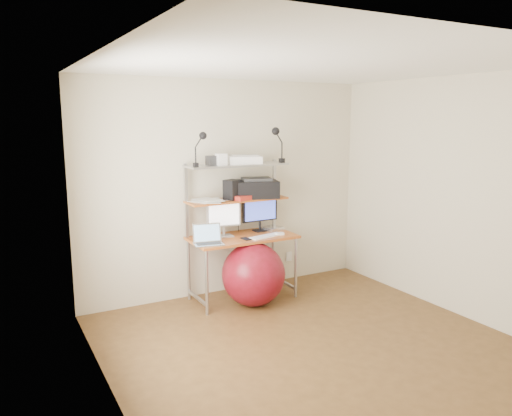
{
  "coord_description": "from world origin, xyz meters",
  "views": [
    {
      "loc": [
        -2.52,
        -3.47,
        2.07
      ],
      "look_at": [
        0.02,
        1.15,
        1.11
      ],
      "focal_mm": 35.0,
      "sensor_mm": 36.0,
      "label": 1
    }
  ],
  "objects": [
    {
      "name": "room",
      "position": [
        0.0,
        0.0,
        1.25
      ],
      "size": [
        3.6,
        3.6,
        3.6
      ],
      "color": "brown",
      "rests_on": "ground"
    },
    {
      "name": "computer_desk",
      "position": [
        0.0,
        1.5,
        0.96
      ],
      "size": [
        1.2,
        0.6,
        1.57
      ],
      "color": "#BF6425",
      "rests_on": "ground"
    },
    {
      "name": "wall_outlet",
      "position": [
        0.85,
        1.79,
        0.3
      ],
      "size": [
        0.08,
        0.01,
        0.12
      ],
      "primitive_type": "cube",
      "color": "white",
      "rests_on": "room"
    },
    {
      "name": "monitor_silver",
      "position": [
        -0.19,
        1.54,
        0.98
      ],
      "size": [
        0.4,
        0.15,
        0.45
      ],
      "rotation": [
        0.0,
        0.0,
        -0.08
      ],
      "color": "#BCBCC1",
      "rests_on": "desktop"
    },
    {
      "name": "monitor_black",
      "position": [
        0.31,
        1.59,
        0.97
      ],
      "size": [
        0.46,
        0.13,
        0.46
      ],
      "rotation": [
        0.0,
        0.0,
        0.03
      ],
      "color": "black",
      "rests_on": "desktop"
    },
    {
      "name": "laptop",
      "position": [
        -0.48,
        1.31,
        0.79
      ],
      "size": [
        0.35,
        0.3,
        0.27
      ],
      "rotation": [
        0.0,
        0.0,
        -0.2
      ],
      "color": "silver",
      "rests_on": "desktop"
    },
    {
      "name": "keyboard",
      "position": [
        0.23,
        1.29,
        0.75
      ],
      "size": [
        0.45,
        0.21,
        0.01
      ],
      "primitive_type": "cube",
      "rotation": [
        0.0,
        0.0,
        0.21
      ],
      "color": "white",
      "rests_on": "desktop"
    },
    {
      "name": "mouse",
      "position": [
        0.4,
        1.29,
        0.75
      ],
      "size": [
        0.1,
        0.07,
        0.03
      ],
      "primitive_type": "cube",
      "rotation": [
        0.0,
        0.0,
        -0.07
      ],
      "color": "white",
      "rests_on": "desktop"
    },
    {
      "name": "mac_mini",
      "position": [
        0.46,
        1.55,
        0.76
      ],
      "size": [
        0.25,
        0.25,
        0.04
      ],
      "primitive_type": "cube",
      "rotation": [
        0.0,
        0.0,
        0.27
      ],
      "color": "silver",
      "rests_on": "desktop"
    },
    {
      "name": "phone",
      "position": [
        -0.03,
        1.29,
        0.75
      ],
      "size": [
        0.08,
        0.14,
        0.01
      ],
      "primitive_type": "cube",
      "rotation": [
        0.0,
        0.0,
        0.07
      ],
      "color": "black",
      "rests_on": "desktop"
    },
    {
      "name": "printer",
      "position": [
        0.25,
        1.57,
        1.26
      ],
      "size": [
        0.56,
        0.46,
        0.23
      ],
      "rotation": [
        0.0,
        0.0,
        -0.31
      ],
      "color": "black",
      "rests_on": "mid_shelf"
    },
    {
      "name": "nas_cube",
      "position": [
        -0.07,
        1.56,
        1.26
      ],
      "size": [
        0.2,
        0.2,
        0.23
      ],
      "primitive_type": "cube",
      "rotation": [
        0.0,
        0.0,
        0.35
      ],
      "color": "black",
      "rests_on": "mid_shelf"
    },
    {
      "name": "red_box",
      "position": [
        0.01,
        1.46,
        1.18
      ],
      "size": [
        0.21,
        0.17,
        0.05
      ],
      "primitive_type": "cube",
      "rotation": [
        0.0,
        0.0,
        0.29
      ],
      "color": "#B6291D",
      "rests_on": "mid_shelf"
    },
    {
      "name": "scanner",
      "position": [
        0.1,
        1.58,
        1.6
      ],
      "size": [
        0.43,
        0.34,
        0.1
      ],
      "rotation": [
        0.0,
        0.0,
        -0.3
      ],
      "color": "white",
      "rests_on": "top_shelf"
    },
    {
      "name": "box_white",
      "position": [
        -0.21,
        1.53,
        1.61
      ],
      "size": [
        0.12,
        0.1,
        0.13
      ],
      "primitive_type": "cube",
      "rotation": [
        0.0,
        0.0,
        0.07
      ],
      "color": "white",
      "rests_on": "top_shelf"
    },
    {
      "name": "box_grey",
      "position": [
        -0.31,
        1.58,
        1.6
      ],
      "size": [
        0.11,
        0.11,
        0.1
      ],
      "primitive_type": "cube",
      "rotation": [
        0.0,
        0.0,
        0.08
      ],
      "color": "#2D2E30",
      "rests_on": "top_shelf"
    },
    {
      "name": "clip_lamp_left",
      "position": [
        -0.47,
        1.46,
        1.82
      ],
      "size": [
        0.15,
        0.08,
        0.37
      ],
      "color": "black",
      "rests_on": "top_shelf"
    },
    {
      "name": "clip_lamp_right",
      "position": [
        0.47,
        1.47,
        1.85
      ],
      "size": [
        0.16,
        0.09,
        0.41
      ],
      "color": "black",
      "rests_on": "top_shelf"
    },
    {
      "name": "exercise_ball",
      "position": [
        0.01,
        1.2,
        0.35
      ],
      "size": [
        0.71,
        0.71,
        0.71
      ],
      "primitive_type": "sphere",
      "color": "maroon",
      "rests_on": "floor"
    },
    {
      "name": "paper_stack",
      "position": [
        -0.37,
        1.57,
        1.16
      ],
      "size": [
        0.38,
        0.41,
        0.02
      ],
      "color": "white",
      "rests_on": "mid_shelf"
    }
  ]
}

